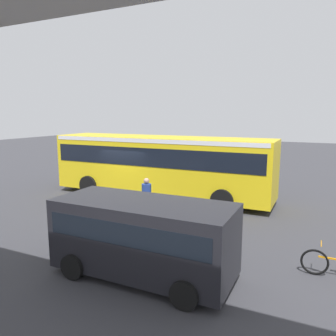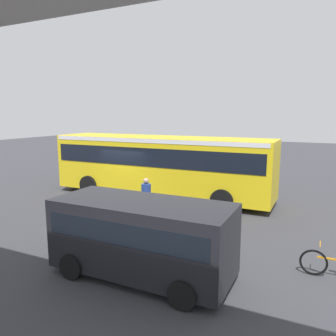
# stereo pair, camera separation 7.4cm
# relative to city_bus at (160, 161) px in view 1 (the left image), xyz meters

# --- Properties ---
(ground) EXTENTS (80.00, 80.00, 0.00)m
(ground) POSITION_rel_city_bus_xyz_m (1.49, 0.94, -1.88)
(ground) COLOR #38383D
(city_bus) EXTENTS (11.54, 2.85, 3.15)m
(city_bus) POSITION_rel_city_bus_xyz_m (0.00, 0.00, 0.00)
(city_bus) COLOR yellow
(city_bus) RESTS_ON ground
(parked_van) EXTENTS (4.80, 2.17, 2.05)m
(parked_van) POSITION_rel_city_bus_xyz_m (-3.38, 7.75, -0.70)
(parked_van) COLOR black
(parked_van) RESTS_ON ground
(bicycle_orange) EXTENTS (1.77, 0.44, 0.96)m
(bicycle_orange) POSITION_rel_city_bus_xyz_m (-8.06, 5.76, -1.51)
(bicycle_orange) COLOR black
(bicycle_orange) RESTS_ON ground
(pedestrian) EXTENTS (0.38, 0.38, 1.79)m
(pedestrian) POSITION_rel_city_bus_xyz_m (-1.29, 3.80, -1.00)
(pedestrian) COLOR #2D2D38
(pedestrian) RESTS_ON ground
(traffic_sign) EXTENTS (0.08, 0.60, 2.80)m
(traffic_sign) POSITION_rel_city_bus_xyz_m (5.47, -2.26, 0.01)
(traffic_sign) COLOR slate
(traffic_sign) RESTS_ON ground
(lane_dash_leftmost) EXTENTS (2.00, 0.20, 0.01)m
(lane_dash_leftmost) POSITION_rel_city_bus_xyz_m (-2.51, -2.27, -1.88)
(lane_dash_leftmost) COLOR silver
(lane_dash_leftmost) RESTS_ON ground
(lane_dash_left) EXTENTS (2.00, 0.20, 0.01)m
(lane_dash_left) POSITION_rel_city_bus_xyz_m (1.49, -2.27, -1.88)
(lane_dash_left) COLOR silver
(lane_dash_left) RESTS_ON ground
(lane_dash_centre) EXTENTS (2.00, 0.20, 0.01)m
(lane_dash_centre) POSITION_rel_city_bus_xyz_m (5.49, -2.27, -1.88)
(lane_dash_centre) COLOR silver
(lane_dash_centre) RESTS_ON ground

